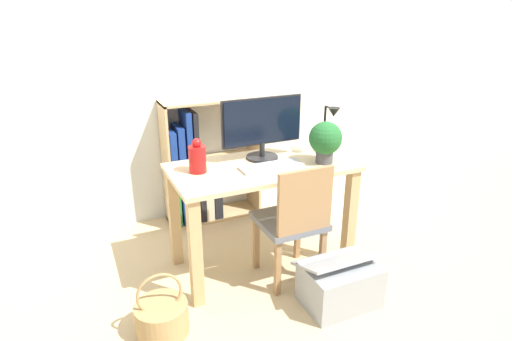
# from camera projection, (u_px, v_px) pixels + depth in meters

# --- Properties ---
(ground_plane) EXTENTS (10.00, 10.00, 0.00)m
(ground_plane) POSITION_uv_depth(u_px,v_px,m) (262.00, 262.00, 3.05)
(ground_plane) COLOR #CCB284
(wall_back) EXTENTS (8.00, 0.05, 2.60)m
(wall_back) POSITION_uv_depth(u_px,v_px,m) (210.00, 60.00, 3.42)
(wall_back) COLOR silver
(wall_back) RESTS_ON ground_plane
(desk) EXTENTS (1.20, 0.61, 0.74)m
(desk) POSITION_uv_depth(u_px,v_px,m) (262.00, 187.00, 2.84)
(desk) COLOR #D8BC8C
(desk) RESTS_ON ground_plane
(monitor) EXTENTS (0.57, 0.22, 0.42)m
(monitor) POSITION_uv_depth(u_px,v_px,m) (262.00, 125.00, 2.82)
(monitor) COLOR #232326
(monitor) RESTS_ON desk
(keyboard) EXTENTS (0.41, 0.14, 0.02)m
(keyboard) POSITION_uv_depth(u_px,v_px,m) (271.00, 166.00, 2.74)
(keyboard) COLOR #B2B2B7
(keyboard) RESTS_ON desk
(vase) EXTENTS (0.11, 0.11, 0.22)m
(vase) POSITION_uv_depth(u_px,v_px,m) (197.00, 158.00, 2.63)
(vase) COLOR red
(vase) RESTS_ON desk
(desk_lamp) EXTENTS (0.10, 0.19, 0.34)m
(desk_lamp) POSITION_uv_depth(u_px,v_px,m) (329.00, 126.00, 2.91)
(desk_lamp) COLOR black
(desk_lamp) RESTS_ON desk
(potted_plant) EXTENTS (0.22, 0.22, 0.28)m
(potted_plant) POSITION_uv_depth(u_px,v_px,m) (325.00, 140.00, 2.77)
(potted_plant) COLOR #4C4C51
(potted_plant) RESTS_ON desk
(chair) EXTENTS (0.40, 0.40, 0.83)m
(chair) POSITION_uv_depth(u_px,v_px,m) (294.00, 219.00, 2.70)
(chair) COLOR slate
(chair) RESTS_ON ground_plane
(bookshelf) EXTENTS (0.77, 0.28, 1.02)m
(bookshelf) POSITION_uv_depth(u_px,v_px,m) (198.00, 173.00, 3.52)
(bookshelf) COLOR tan
(bookshelf) RESTS_ON ground_plane
(basket) EXTENTS (0.29, 0.29, 0.38)m
(basket) POSITION_uv_depth(u_px,v_px,m) (162.00, 317.00, 2.36)
(basket) COLOR tan
(basket) RESTS_ON ground_plane
(storage_box) EXTENTS (0.45, 0.37, 0.33)m
(storage_box) POSITION_uv_depth(u_px,v_px,m) (340.00, 283.00, 2.59)
(storage_box) COLOR #999EA3
(storage_box) RESTS_ON ground_plane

